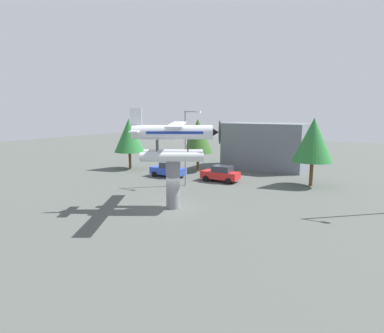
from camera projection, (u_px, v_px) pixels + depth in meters
name	position (u px, v px, depth m)	size (l,w,h in m)	color
ground_plane	(173.00, 208.00, 26.38)	(140.00, 140.00, 0.00)	#4C514C
display_pedestal	(173.00, 184.00, 26.06)	(1.10, 1.10, 3.92)	slate
floatplane_monument	(174.00, 138.00, 25.45)	(7.06, 9.56, 4.00)	silver
car_near_blue	(168.00, 169.00, 38.73)	(4.20, 2.02, 1.76)	#2847B7
car_mid_red	(221.00, 174.00, 36.19)	(4.20, 2.02, 1.76)	red
streetlight_primary	(187.00, 143.00, 33.45)	(1.84, 0.28, 7.75)	gray
storefront_building	(265.00, 146.00, 44.40)	(10.65, 5.95, 6.10)	slate
tree_west	(129.00, 135.00, 43.51)	(3.99, 3.99, 6.75)	brown
tree_east	(198.00, 136.00, 41.84)	(3.87, 3.87, 6.71)	brown
tree_center_back	(313.00, 140.00, 33.42)	(4.04, 4.04, 7.04)	brown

